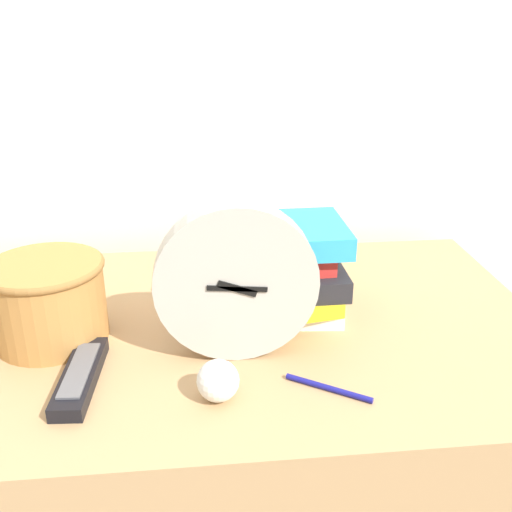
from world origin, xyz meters
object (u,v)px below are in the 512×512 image
Objects in this scene: book_stack at (273,269)px; pen at (329,388)px; tv_remote at (81,376)px; basket at (48,298)px; crumpled_paper_ball at (219,381)px; desk_clock at (237,283)px.

book_stack is 2.27× the size of pen.
book_stack reaches higher than tv_remote.
basket is 0.44m from pen.
crumpled_paper_ball is at bearing -179.31° from pen.
tv_remote is 0.34m from pen.
desk_clock is 0.29m from basket.
book_stack is at bearing 62.16° from desk_clock.
book_stack reaches higher than basket.
pen is (0.15, 0.00, -0.02)m from crumpled_paper_ball.
pen is at bearing 0.69° from crumpled_paper_ball.
tv_remote reaches higher than pen.
crumpled_paper_ball is 0.52× the size of pen.
basket is 1.02× the size of tv_remote.
tv_remote is 0.19m from crumpled_paper_ball.
desk_clock is 0.14m from crumpled_paper_ball.
crumpled_paper_ball reaches higher than tv_remote.
book_stack is 0.26m from crumpled_paper_ball.
book_stack reaches higher than crumpled_paper_ball.
basket is at bearing 143.58° from crumpled_paper_ball.
basket is (-0.35, -0.05, -0.01)m from book_stack.
pen is at bearing -9.12° from tv_remote.
tv_remote is 1.65× the size of pen.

